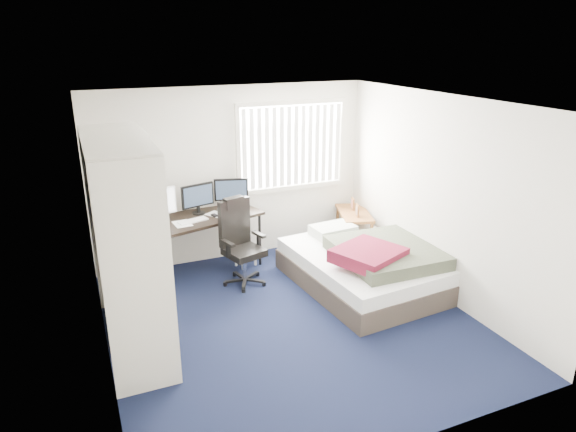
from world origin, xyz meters
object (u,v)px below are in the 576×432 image
at_px(office_chair, 241,251).
at_px(nightstand, 354,216).
at_px(desk, 199,215).
at_px(bed, 366,265).

bearing_deg(office_chair, nightstand, 11.49).
relative_size(desk, bed, 0.81).
bearing_deg(nightstand, office_chair, -168.51).
bearing_deg(office_chair, desk, 126.89).
xyz_separation_m(office_chair, bed, (1.46, -0.77, -0.15)).
xyz_separation_m(desk, bed, (1.87, -1.31, -0.54)).
height_order(office_chair, nightstand, office_chair).
height_order(desk, nightstand, desk).
xyz_separation_m(nightstand, bed, (-0.48, -1.16, -0.24)).
relative_size(nightstand, bed, 0.44).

